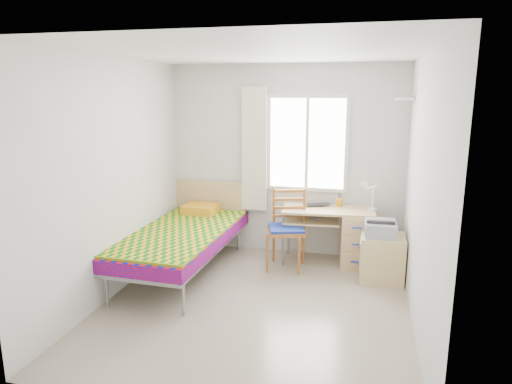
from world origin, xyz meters
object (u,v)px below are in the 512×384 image
desk (351,235)px  chair (287,224)px  bed (184,236)px  printer (380,228)px  cabinet (382,258)px

desk → chair: bearing=-166.1°
chair → bed: bearing=-176.0°
chair → printer: (1.14, -0.15, 0.08)m
bed → chair: (1.23, 0.47, 0.10)m
chair → cabinet: 1.23m
chair → cabinet: (1.18, -0.16, -0.30)m
printer → bed: bearing=-173.9°
chair → printer: 1.15m
printer → desk: bearing=127.7°
desk → cabinet: (0.38, -0.42, -0.12)m
cabinet → chair: bearing=171.3°
chair → cabinet: size_ratio=1.85×
bed → chair: chair is taller
cabinet → printer: size_ratio=1.31×
cabinet → desk: bearing=130.6°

